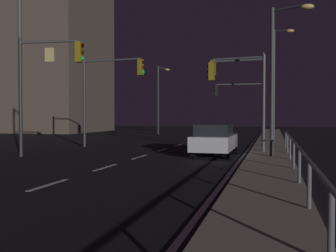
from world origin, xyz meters
TOP-DOWN VIEW (x-y plane):
  - ground_plane at (0.00, 17.50)m, footprint 112.00×112.00m
  - sidewalk_right at (6.05, 17.50)m, footprint 2.02×77.00m
  - lane_markings_center at (0.00, 21.00)m, footprint 0.14×50.00m
  - lane_edge_line at (4.78, 22.50)m, footprint 0.14×53.00m
  - car at (3.40, 18.58)m, footprint 1.84×4.41m
  - traffic_light_overhead_east at (3.40, 33.60)m, footprint 4.21×0.40m
  - traffic_light_mid_right at (-3.72, 21.97)m, footprint 4.30×0.73m
  - traffic_light_far_center at (4.19, 24.13)m, footprint 3.47×0.61m
  - traffic_light_mid_left at (-4.22, 15.73)m, footprint 3.32×0.51m
  - traffic_light_near_right at (4.42, 20.08)m, footprint 3.07×0.47m
  - street_lamp_corner at (6.41, 28.90)m, footprint 1.47×0.75m
  - street_lamp_across_street at (-5.48, 15.68)m, footprint 1.95×1.41m
  - street_lamp_far_end at (6.43, 17.50)m, footprint 1.80×1.01m
  - street_lamp_mid_block at (-5.52, 39.71)m, footprint 1.07×1.43m
  - barrier_fence at (6.91, 10.35)m, footprint 0.09×24.78m
  - building_distant at (-23.52, 43.61)m, footprint 17.09×12.65m

SIDE VIEW (x-z plane):
  - ground_plane at x=0.00m, z-range 0.00..0.00m
  - lane_edge_line at x=4.78m, z-range 0.00..0.01m
  - lane_markings_center at x=0.00m, z-range 0.00..0.01m
  - sidewalk_right at x=6.05m, z-range 0.00..0.14m
  - car at x=3.40m, z-range 0.04..1.61m
  - barrier_fence at x=6.91m, z-range 0.39..1.37m
  - traffic_light_overhead_east at x=3.40m, z-range 1.15..5.97m
  - traffic_light_near_right at x=4.42m, z-range 1.13..6.13m
  - traffic_light_mid_left at x=-4.22m, z-range 1.12..6.86m
  - traffic_light_mid_right at x=-3.72m, z-range 1.17..6.86m
  - traffic_light_far_center at x=4.19m, z-range 1.27..6.97m
  - street_lamp_far_end at x=6.43m, z-range 0.86..7.59m
  - street_lamp_mid_block at x=-5.52m, z-range 0.71..7.95m
  - street_lamp_across_street at x=-5.48m, z-range 0.79..8.88m
  - street_lamp_corner at x=6.41m, z-range 0.86..8.97m
  - building_distant at x=-23.52m, z-range 0.00..23.96m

